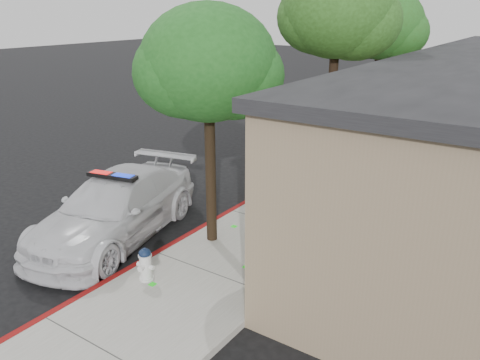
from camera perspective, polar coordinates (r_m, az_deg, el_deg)
name	(u,v)px	position (r m, az deg, el deg)	size (l,w,h in m)	color
ground	(155,257)	(11.64, -10.00, -9.00)	(120.00, 120.00, 0.00)	black
sidewalk	(278,226)	(12.88, 4.54, -5.42)	(3.20, 60.00, 0.15)	gray
red_curb	(231,212)	(13.63, -1.08, -3.86)	(0.14, 60.00, 0.16)	maroon
police_car	(115,208)	(12.50, -14.55, -3.22)	(3.38, 5.85, 1.71)	silver
fire_hydrant	(145,264)	(10.35, -11.12, -9.72)	(0.42, 0.36, 0.73)	white
street_tree_near	(209,69)	(10.80, -3.75, 13.02)	(3.08, 3.03, 5.54)	black
street_tree_mid	(338,15)	(16.33, 11.53, 18.64)	(3.84, 3.60, 6.86)	black
street_tree_far	(382,27)	(20.64, 16.44, 16.94)	(3.48, 3.27, 6.18)	black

